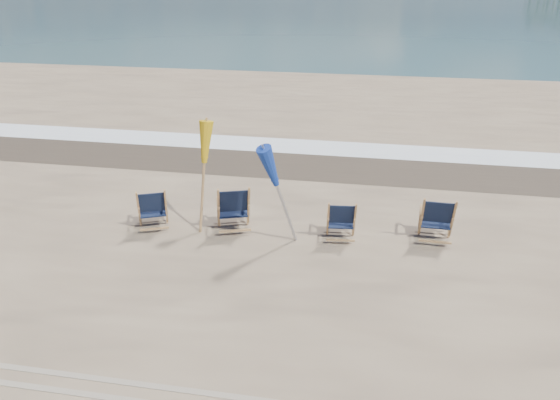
% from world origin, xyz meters
% --- Properties ---
extents(surf_foam, '(200.00, 1.40, 0.01)m').
position_xyz_m(surf_foam, '(0.00, 8.30, 0.00)').
color(surf_foam, silver).
rests_on(surf_foam, ground).
extents(wet_sand_strip, '(200.00, 2.60, 0.00)m').
position_xyz_m(wet_sand_strip, '(0.00, 6.80, 0.00)').
color(wet_sand_strip, '#42362A').
rests_on(wet_sand_strip, ground).
extents(beach_chair_0, '(0.87, 0.91, 1.00)m').
position_xyz_m(beach_chair_0, '(-2.43, 2.27, 0.50)').
color(beach_chair_0, '#111A33').
rests_on(beach_chair_0, ground).
extents(beach_chair_1, '(0.93, 0.98, 1.10)m').
position_xyz_m(beach_chair_1, '(-0.71, 2.46, 0.55)').
color(beach_chair_1, '#111A33').
rests_on(beach_chair_1, ground).
extents(beach_chair_2, '(0.67, 0.74, 0.94)m').
position_xyz_m(beach_chair_2, '(1.48, 2.38, 0.47)').
color(beach_chair_2, '#111A33').
rests_on(beach_chair_2, ground).
extents(beach_chair_3, '(0.70, 0.78, 1.06)m').
position_xyz_m(beach_chair_3, '(3.39, 2.60, 0.53)').
color(beach_chair_3, '#111A33').
rests_on(beach_chair_3, ground).
extents(umbrella_yellow, '(0.30, 0.30, 2.32)m').
position_xyz_m(umbrella_yellow, '(-1.65, 2.44, 1.78)').
color(umbrella_yellow, '#A77C4B').
rests_on(umbrella_yellow, ground).
extents(umbrella_blue, '(0.30, 0.30, 2.31)m').
position_xyz_m(umbrella_blue, '(0.08, 1.96, 1.77)').
color(umbrella_blue, '#A5A5AD').
rests_on(umbrella_blue, ground).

